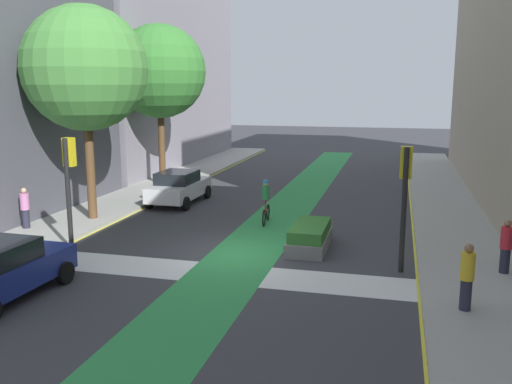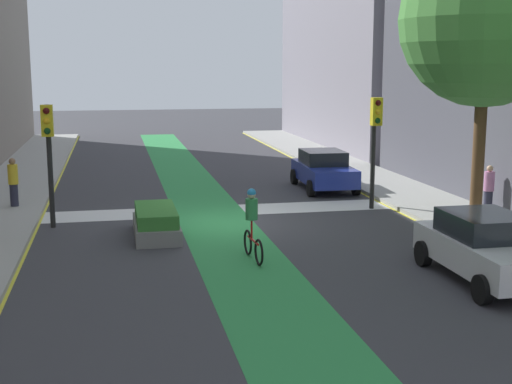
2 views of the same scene
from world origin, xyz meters
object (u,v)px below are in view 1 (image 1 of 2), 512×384
object	(u,v)px
traffic_signal_near_right	(405,184)
traffic_signal_near_left	(69,173)
cyclist_in_lane	(266,200)
median_planter	(310,237)
street_tree_near	(85,69)
pedestrian_sidewalk_left_a	(25,208)
pedestrian_sidewalk_right_b	(506,246)
car_white_left_far	(179,187)
pedestrian_sidewalk_right_a	(467,276)
street_tree_far	(159,72)

from	to	relation	value
traffic_signal_near_right	traffic_signal_near_left	distance (m)	10.80
cyclist_in_lane	median_planter	world-z (taller)	cyclist_in_lane
traffic_signal_near_left	street_tree_near	size ratio (longest dim) A/B	0.45
pedestrian_sidewalk_left_a	median_planter	world-z (taller)	pedestrian_sidewalk_left_a
traffic_signal_near_right	pedestrian_sidewalk_left_a	size ratio (longest dim) A/B	2.41
street_tree_near	pedestrian_sidewalk_right_b	bearing A→B (deg)	-11.73
car_white_left_far	cyclist_in_lane	bearing A→B (deg)	-30.21
pedestrian_sidewalk_right_a	pedestrian_sidewalk_left_a	distance (m)	16.15
street_tree_near	street_tree_far	world-z (taller)	street_tree_far
pedestrian_sidewalk_right_a	pedestrian_sidewalk_right_b	distance (m)	3.51
traffic_signal_near_left	pedestrian_sidewalk_right_a	bearing A→B (deg)	-10.73
traffic_signal_near_right	street_tree_far	xyz separation A→B (m)	(-12.90, 11.51, 3.64)
car_white_left_far	street_tree_far	xyz separation A→B (m)	(-2.56, 3.91, 5.52)
traffic_signal_near_left	pedestrian_sidewalk_left_a	bearing A→B (deg)	149.32
pedestrian_sidewalk_left_a	median_planter	size ratio (longest dim) A/B	0.54
car_white_left_far	median_planter	bearing A→B (deg)	-39.13
car_white_left_far	pedestrian_sidewalk_right_b	bearing A→B (deg)	-29.47
cyclist_in_lane	pedestrian_sidewalk_right_b	world-z (taller)	cyclist_in_lane
pedestrian_sidewalk_left_a	street_tree_far	world-z (taller)	street_tree_far
car_white_left_far	traffic_signal_near_right	bearing A→B (deg)	-36.29
car_white_left_far	pedestrian_sidewalk_right_b	world-z (taller)	pedestrian_sidewalk_right_b
cyclist_in_lane	pedestrian_sidewalk_right_b	distance (m)	9.50
pedestrian_sidewalk_right_b	street_tree_far	bearing A→B (deg)	144.21
traffic_signal_near_left	cyclist_in_lane	distance (m)	7.90
traffic_signal_near_left	street_tree_far	size ratio (longest dim) A/B	0.45
pedestrian_sidewalk_right_a	pedestrian_sidewalk_right_b	bearing A→B (deg)	66.03
pedestrian_sidewalk_right_a	street_tree_near	world-z (taller)	street_tree_near
traffic_signal_near_right	cyclist_in_lane	distance (m)	7.34
street_tree_near	pedestrian_sidewalk_right_a	bearing A→B (deg)	-24.65
traffic_signal_near_left	street_tree_far	xyz separation A→B (m)	(-2.13, 12.30, 3.58)
street_tree_near	street_tree_far	xyz separation A→B (m)	(-0.47, 8.23, 0.09)
cyclist_in_lane	traffic_signal_near_left	bearing A→B (deg)	-134.55
traffic_signal_near_right	street_tree_near	xyz separation A→B (m)	(-12.43, 3.28, 3.54)
traffic_signal_near_right	car_white_left_far	distance (m)	12.97
pedestrian_sidewalk_right_b	street_tree_far	xyz separation A→B (m)	(-15.84, 11.42, 5.36)
pedestrian_sidewalk_right_a	street_tree_near	size ratio (longest dim) A/B	0.20
pedestrian_sidewalk_right_a	pedestrian_sidewalk_left_a	size ratio (longest dim) A/B	1.07
street_tree_far	pedestrian_sidewalk_left_a	bearing A→B (deg)	-96.40
traffic_signal_near_left	cyclist_in_lane	xyz separation A→B (m)	(5.40, 5.49, -1.77)
traffic_signal_near_right	pedestrian_sidewalk_left_a	xyz separation A→B (m)	(-14.06, 1.16, -1.73)
street_tree_near	car_white_left_far	bearing A→B (deg)	64.17
car_white_left_far	street_tree_far	world-z (taller)	street_tree_far
pedestrian_sidewalk_right_b	street_tree_far	size ratio (longest dim) A/B	0.18
traffic_signal_near_left	car_white_left_far	size ratio (longest dim) A/B	0.92
traffic_signal_near_right	car_white_left_far	bearing A→B (deg)	143.71
traffic_signal_near_left	cyclist_in_lane	bearing A→B (deg)	45.45
cyclist_in_lane	street_tree_far	distance (m)	11.47
pedestrian_sidewalk_right_a	median_planter	bearing A→B (deg)	133.72
street_tree_far	traffic_signal_near_right	bearing A→B (deg)	-41.74
pedestrian_sidewalk_left_a	street_tree_near	xyz separation A→B (m)	(1.63, 2.12, 5.28)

